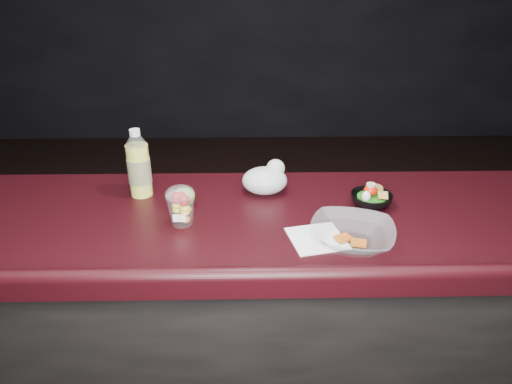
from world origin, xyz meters
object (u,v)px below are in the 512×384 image
(green_apple, at_px, (184,197))
(snack_bowl, at_px, (371,199))
(lemonade_bottle, at_px, (139,168))
(takeout_bowl, at_px, (352,235))
(fruit_cup, at_px, (181,205))

(green_apple, distance_m, snack_bowl, 0.64)
(lemonade_bottle, bearing_deg, takeout_bowl, -26.47)
(takeout_bowl, bearing_deg, green_apple, 154.26)
(lemonade_bottle, relative_size, fruit_cup, 1.86)
(lemonade_bottle, height_order, green_apple, lemonade_bottle)
(fruit_cup, distance_m, green_apple, 0.13)
(lemonade_bottle, xyz_separation_m, green_apple, (0.16, -0.09, -0.07))
(fruit_cup, distance_m, snack_bowl, 0.65)
(lemonade_bottle, height_order, snack_bowl, lemonade_bottle)
(green_apple, bearing_deg, snack_bowl, -0.92)
(snack_bowl, height_order, takeout_bowl, snack_bowl)
(green_apple, distance_m, takeout_bowl, 0.58)
(fruit_cup, relative_size, takeout_bowl, 0.44)
(green_apple, relative_size, takeout_bowl, 0.25)
(snack_bowl, distance_m, takeout_bowl, 0.27)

